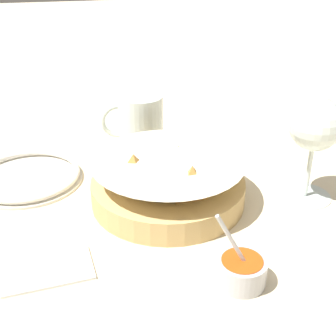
% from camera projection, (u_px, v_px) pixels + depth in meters
% --- Properties ---
extents(ground_plane, '(4.00, 4.00, 0.00)m').
position_uv_depth(ground_plane, '(161.00, 204.00, 0.70)').
color(ground_plane, beige).
extents(food_basket, '(0.23, 0.23, 0.08)m').
position_uv_depth(food_basket, '(168.00, 183.00, 0.70)').
color(food_basket, tan).
rests_on(food_basket, ground_plane).
extents(sauce_cup, '(0.07, 0.06, 0.10)m').
position_uv_depth(sauce_cup, '(241.00, 270.00, 0.54)').
color(sauce_cup, '#B7B7BC').
rests_on(sauce_cup, ground_plane).
extents(wine_glass, '(0.08, 0.08, 0.16)m').
position_uv_depth(wine_glass, '(315.00, 128.00, 0.67)').
color(wine_glass, silver).
rests_on(wine_glass, ground_plane).
extents(beer_mug, '(0.12, 0.08, 0.10)m').
position_uv_depth(beer_mug, '(142.00, 122.00, 0.87)').
color(beer_mug, silver).
rests_on(beer_mug, ground_plane).
extents(side_plate, '(0.18, 0.18, 0.01)m').
position_uv_depth(side_plate, '(27.00, 177.00, 0.76)').
color(side_plate, silver).
rests_on(side_plate, ground_plane).
extents(napkin, '(0.12, 0.08, 0.01)m').
position_uv_depth(napkin, '(47.00, 269.00, 0.57)').
color(napkin, white).
rests_on(napkin, ground_plane).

